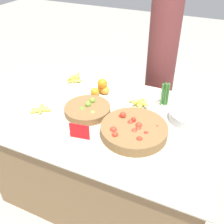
% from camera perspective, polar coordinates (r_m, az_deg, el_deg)
% --- Properties ---
extents(ground_plane, '(12.00, 12.00, 0.00)m').
position_cam_1_polar(ground_plane, '(2.47, -0.00, -15.28)').
color(ground_plane, '#ADA599').
extents(market_table, '(1.61, 1.15, 0.74)m').
position_cam_1_polar(market_table, '(2.20, -0.00, -9.05)').
color(market_table, olive).
rests_on(market_table, ground_plane).
extents(lime_bowl, '(0.35, 0.35, 0.09)m').
position_cam_1_polar(lime_bowl, '(2.01, -5.30, 0.56)').
color(lime_bowl, olive).
rests_on(lime_bowl, market_table).
extents(tomato_basket, '(0.46, 0.46, 0.11)m').
position_cam_1_polar(tomato_basket, '(1.79, 4.78, -3.93)').
color(tomato_basket, olive).
rests_on(tomato_basket, market_table).
extents(orange_pile, '(0.14, 0.17, 0.14)m').
position_cam_1_polar(orange_pile, '(2.23, -2.20, 5.38)').
color(orange_pile, orange).
rests_on(orange_pile, market_table).
extents(metal_bowl, '(0.28, 0.28, 0.07)m').
position_cam_1_polar(metal_bowl, '(2.00, 16.38, -0.92)').
color(metal_bowl, silver).
rests_on(metal_bowl, market_table).
extents(price_sign, '(0.14, 0.03, 0.11)m').
position_cam_1_polar(price_sign, '(1.75, -7.09, -4.23)').
color(price_sign, red).
rests_on(price_sign, market_table).
extents(veg_bundle, '(0.06, 0.04, 0.19)m').
position_cam_1_polar(veg_bundle, '(2.10, 11.48, 3.84)').
color(veg_bundle, '#4C8E42').
rests_on(veg_bundle, market_table).
extents(banana_bunch_front_right, '(0.19, 0.14, 0.06)m').
position_cam_1_polar(banana_bunch_front_right, '(2.10, 6.12, 2.04)').
color(banana_bunch_front_right, '#EFDB4C').
rests_on(banana_bunch_front_right, market_table).
extents(banana_bunch_middle_right, '(0.16, 0.16, 0.03)m').
position_cam_1_polar(banana_bunch_middle_right, '(2.10, -15.30, 0.56)').
color(banana_bunch_middle_right, '#EFDB4C').
rests_on(banana_bunch_middle_right, market_table).
extents(banana_bunch_back_center, '(0.14, 0.17, 0.06)m').
position_cam_1_polar(banana_bunch_back_center, '(2.46, -8.22, 7.18)').
color(banana_bunch_back_center, '#EFDB4C').
rests_on(banana_bunch_back_center, market_table).
extents(vendor_person, '(0.29, 0.29, 1.74)m').
position_cam_1_polar(vendor_person, '(2.66, 10.63, 10.27)').
color(vendor_person, brown).
rests_on(vendor_person, ground_plane).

